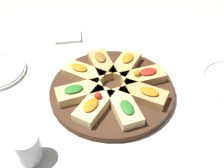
{
  "coord_description": "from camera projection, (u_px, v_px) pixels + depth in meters",
  "views": [
    {
      "loc": [
        -0.05,
        0.6,
        0.59
      ],
      "look_at": [
        0.0,
        0.0,
        0.04
      ],
      "focal_mm": 42.0,
      "sensor_mm": 36.0,
      "label": 1
    }
  ],
  "objects": [
    {
      "name": "ground_plane",
      "position": [
        112.0,
        92.0,
        0.84
      ],
      "size": [
        3.0,
        3.0,
        0.0
      ],
      "primitive_type": "plane",
      "color": "beige"
    },
    {
      "name": "serving_board",
      "position": [
        112.0,
        90.0,
        0.83
      ],
      "size": [
        0.39,
        0.39,
        0.02
      ],
      "primitive_type": "cylinder",
      "color": "#422819",
      "rests_on": "ground_plane"
    },
    {
      "name": "focaccia_slice_0",
      "position": [
        84.0,
        73.0,
        0.85
      ],
      "size": [
        0.15,
        0.11,
        0.04
      ],
      "color": "#DBB775",
      "rests_on": "serving_board"
    },
    {
      "name": "focaccia_slice_1",
      "position": [
        79.0,
        92.0,
        0.79
      ],
      "size": [
        0.15,
        0.12,
        0.04
      ],
      "color": "#DBB775",
      "rests_on": "serving_board"
    },
    {
      "name": "focaccia_slice_2",
      "position": [
        94.0,
        105.0,
        0.74
      ],
      "size": [
        0.11,
        0.15,
        0.05
      ],
      "color": "#E5C689",
      "rests_on": "serving_board"
    },
    {
      "name": "focaccia_slice_3",
      "position": [
        125.0,
        107.0,
        0.74
      ],
      "size": [
        0.11,
        0.15,
        0.04
      ],
      "color": "#E5C689",
      "rests_on": "serving_board"
    },
    {
      "name": "focaccia_slice_4",
      "position": [
        144.0,
        94.0,
        0.78
      ],
      "size": [
        0.15,
        0.11,
        0.04
      ],
      "color": "tan",
      "rests_on": "serving_board"
    },
    {
      "name": "focaccia_slice_5",
      "position": [
        143.0,
        77.0,
        0.84
      ],
      "size": [
        0.15,
        0.11,
        0.05
      ],
      "color": "tan",
      "rests_on": "serving_board"
    },
    {
      "name": "focaccia_slice_6",
      "position": [
        125.0,
        65.0,
        0.88
      ],
      "size": [
        0.11,
        0.15,
        0.04
      ],
      "color": "tan",
      "rests_on": "serving_board"
    },
    {
      "name": "focaccia_slice_7",
      "position": [
        102.0,
        64.0,
        0.88
      ],
      "size": [
        0.11,
        0.15,
        0.04
      ],
      "color": "tan",
      "rests_on": "serving_board"
    },
    {
      "name": "water_glass",
      "position": [
        28.0,
        148.0,
        0.64
      ],
      "size": [
        0.07,
        0.07,
        0.08
      ],
      "primitive_type": "cylinder",
      "color": "silver",
      "rests_on": "ground_plane"
    },
    {
      "name": "napkin_stack",
      "position": [
        68.0,
        36.0,
        1.07
      ],
      "size": [
        0.12,
        0.11,
        0.01
      ],
      "primitive_type": "cube",
      "rotation": [
        0.0,
        0.0,
        0.23
      ],
      "color": "white",
      "rests_on": "ground_plane"
    }
  ]
}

